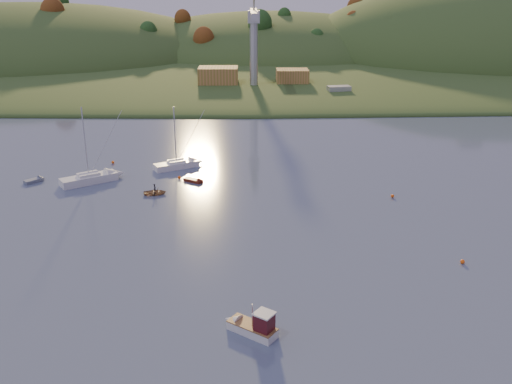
{
  "coord_description": "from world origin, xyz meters",
  "views": [
    {
      "loc": [
        -0.07,
        -38.97,
        30.07
      ],
      "look_at": [
        1.17,
        34.43,
        2.74
      ],
      "focal_mm": 40.0,
      "sensor_mm": 36.0,
      "label": 1
    }
  ],
  "objects_px": {
    "canoe": "(155,192)",
    "grey_dinghy": "(38,180)",
    "sailboat_near": "(89,178)",
    "red_tender": "(197,181)",
    "sailboat_far": "(176,164)",
    "fishing_boat": "(249,325)"
  },
  "relations": [
    {
      "from": "grey_dinghy",
      "to": "canoe",
      "type": "bearing_deg",
      "value": -64.05
    },
    {
      "from": "fishing_boat",
      "to": "sailboat_far",
      "type": "height_order",
      "value": "sailboat_far"
    },
    {
      "from": "sailboat_far",
      "to": "grey_dinghy",
      "type": "distance_m",
      "value": 22.34
    },
    {
      "from": "fishing_boat",
      "to": "canoe",
      "type": "distance_m",
      "value": 38.36
    },
    {
      "from": "fishing_boat",
      "to": "canoe",
      "type": "xyz_separation_m",
      "value": [
        -13.87,
        35.77,
        -0.42
      ]
    },
    {
      "from": "sailboat_near",
      "to": "grey_dinghy",
      "type": "bearing_deg",
      "value": 140.2
    },
    {
      "from": "fishing_boat",
      "to": "sailboat_far",
      "type": "relative_size",
      "value": 0.51
    },
    {
      "from": "fishing_boat",
      "to": "sailboat_near",
      "type": "distance_m",
      "value": 48.22
    },
    {
      "from": "red_tender",
      "to": "grey_dinghy",
      "type": "distance_m",
      "value": 25.5
    },
    {
      "from": "sailboat_far",
      "to": "canoe",
      "type": "distance_m",
      "value": 12.85
    },
    {
      "from": "fishing_boat",
      "to": "grey_dinghy",
      "type": "bearing_deg",
      "value": -15.39
    },
    {
      "from": "sailboat_near",
      "to": "canoe",
      "type": "relative_size",
      "value": 3.59
    },
    {
      "from": "fishing_boat",
      "to": "grey_dinghy",
      "type": "height_order",
      "value": "fishing_boat"
    },
    {
      "from": "fishing_boat",
      "to": "canoe",
      "type": "height_order",
      "value": "fishing_boat"
    },
    {
      "from": "canoe",
      "to": "sailboat_near",
      "type": "bearing_deg",
      "value": 56.15
    },
    {
      "from": "sailboat_far",
      "to": "canoe",
      "type": "relative_size",
      "value": 3.13
    },
    {
      "from": "fishing_boat",
      "to": "canoe",
      "type": "bearing_deg",
      "value": -32.7
    },
    {
      "from": "sailboat_far",
      "to": "red_tender",
      "type": "relative_size",
      "value": 2.84
    },
    {
      "from": "sailboat_near",
      "to": "red_tender",
      "type": "distance_m",
      "value": 17.03
    },
    {
      "from": "canoe",
      "to": "grey_dinghy",
      "type": "xyz_separation_m",
      "value": [
        -19.65,
        6.36,
        -0.09
      ]
    },
    {
      "from": "fishing_boat",
      "to": "sailboat_far",
      "type": "xyz_separation_m",
      "value": [
        -12.11,
        48.49,
        -0.07
      ]
    },
    {
      "from": "red_tender",
      "to": "fishing_boat",
      "type": "bearing_deg",
      "value": -47.59
    }
  ]
}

